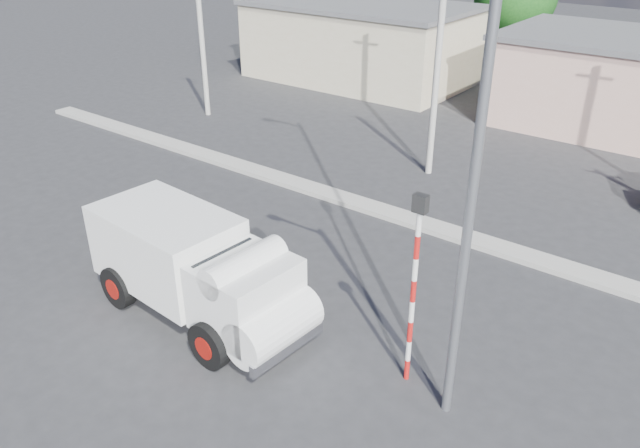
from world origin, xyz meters
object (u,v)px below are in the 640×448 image
Objects in this scene: truck at (198,269)px; bicycle at (192,306)px; streetlight at (464,182)px; traffic_pole at (415,276)px; cyclist at (191,294)px.

truck is 3.44× the size of bicycle.
streetlight is (6.09, 1.11, 4.49)m from bicycle.
bicycle is 0.20× the size of streetlight.
bicycle is (-0.00, -0.30, -0.91)m from truck.
truck is at bearing -172.47° from streetlight.
truck is 1.41× the size of traffic_pole.
streetlight is (0.94, -0.30, 2.37)m from traffic_pole.
truck is 0.62m from cyclist.
streetlight is (6.09, 1.11, 4.13)m from cyclist.
bicycle is 1.07× the size of cyclist.
truck is 0.68× the size of streetlight.
truck is 7.11m from streetlight.
streetlight is at bearing -71.68° from cyclist.
traffic_pole is 0.48× the size of streetlight.
cyclist is at bearing -169.70° from streetlight.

